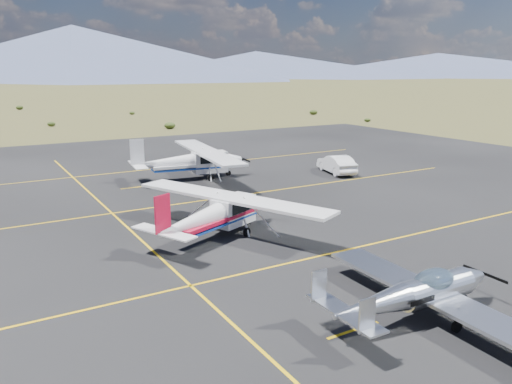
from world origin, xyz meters
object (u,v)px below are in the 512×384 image
object	(u,v)px
aircraft_cessna	(216,213)
aircraft_plain	(190,161)
sedan	(336,164)
aircraft_low_wing	(418,293)

from	to	relation	value
aircraft_cessna	aircraft_plain	xyz separation A→B (m)	(4.10, 12.66, 0.14)
aircraft_cessna	sedan	bearing A→B (deg)	7.91
aircraft_plain	sedan	world-z (taller)	aircraft_plain
aircraft_low_wing	sedan	bearing A→B (deg)	58.19
aircraft_cessna	sedan	distance (m)	17.15
sedan	aircraft_low_wing	bearing A→B (deg)	70.75
aircraft_plain	sedan	bearing A→B (deg)	-11.57
aircraft_low_wing	aircraft_plain	size ratio (longest dim) A/B	0.71
aircraft_plain	sedan	distance (m)	11.11
aircraft_plain	sedan	xyz separation A→B (m)	(10.47, -3.63, -0.66)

